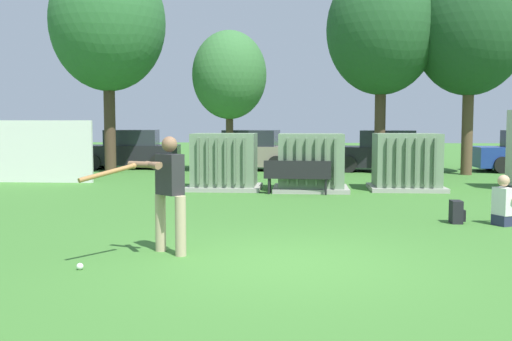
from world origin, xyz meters
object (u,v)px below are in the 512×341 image
at_px(park_bench, 297,175).
at_px(transformer_mid_west, 311,163).
at_px(backpack, 457,212).
at_px(parked_car_right_of_center, 385,152).
at_px(parked_car_leftmost, 130,151).
at_px(sports_ball, 80,266).
at_px(seated_spectator, 507,205).
at_px(transformer_west, 225,162).
at_px(batter, 167,189).
at_px(parked_car_left_of_center, 249,151).
at_px(transformer_mid_east, 406,163).

bearing_deg(park_bench, transformer_mid_west, 66.40).
relative_size(backpack, parked_car_right_of_center, 0.10).
bearing_deg(parked_car_leftmost, transformer_mid_west, -45.40).
distance_m(sports_ball, seated_spectator, 7.87).
relative_size(park_bench, sports_ball, 20.20).
distance_m(transformer_west, transformer_mid_west, 2.49).
bearing_deg(batter, sports_ball, -132.54).
height_order(transformer_west, parked_car_leftmost, same).
bearing_deg(batter, parked_car_left_of_center, 90.69).
distance_m(transformer_west, parked_car_leftmost, 8.89).
height_order(sports_ball, parked_car_leftmost, parked_car_leftmost).
distance_m(transformer_mid_west, parked_car_leftmost, 10.61).
distance_m(transformer_west, backpack, 7.55).
xyz_separation_m(transformer_west, seated_spectator, (6.10, -5.57, -0.41)).
bearing_deg(backpack, transformer_mid_west, 117.57).
height_order(batter, parked_car_left_of_center, batter).
height_order(seated_spectator, backpack, seated_spectator).
height_order(seated_spectator, parked_car_right_of_center, parked_car_right_of_center).
xyz_separation_m(transformer_mid_west, parked_car_right_of_center, (2.99, 6.91, -0.04)).
distance_m(park_bench, sports_ball, 8.96).
bearing_deg(transformer_west, sports_ball, -94.10).
relative_size(transformer_mid_west, park_bench, 1.15).
bearing_deg(parked_car_right_of_center, batter, -108.90).
relative_size(batter, seated_spectator, 1.81).
relative_size(backpack, parked_car_leftmost, 0.10).
bearing_deg(parked_car_leftmost, parked_car_right_of_center, -3.54).
xyz_separation_m(transformer_mid_west, transformer_mid_east, (2.73, 0.45, 0.00)).
relative_size(park_bench, parked_car_leftmost, 0.42).
relative_size(park_bench, parked_car_left_of_center, 0.42).
xyz_separation_m(transformer_west, parked_car_leftmost, (-4.97, 7.37, -0.04)).
height_order(transformer_mid_east, parked_car_leftmost, same).
relative_size(backpack, parked_car_left_of_center, 0.10).
bearing_deg(backpack, transformer_mid_east, 90.01).
bearing_deg(backpack, parked_car_left_of_center, 112.49).
relative_size(park_bench, parked_car_right_of_center, 0.41).
distance_m(parked_car_left_of_center, parked_car_right_of_center, 5.41).
xyz_separation_m(transformer_west, transformer_mid_east, (5.22, 0.27, 0.00)).
xyz_separation_m(backpack, parked_car_left_of_center, (-5.14, 12.43, 0.54)).
xyz_separation_m(seated_spectator, parked_car_left_of_center, (-6.03, 12.58, 0.38)).
xyz_separation_m(batter, backpack, (4.96, 3.09, -0.76)).
height_order(sports_ball, backpack, backpack).
xyz_separation_m(seated_spectator, backpack, (-0.89, 0.15, -0.16)).
distance_m(batter, parked_car_leftmost, 16.72).
relative_size(transformer_mid_west, parked_car_left_of_center, 0.48).
bearing_deg(backpack, parked_car_right_of_center, 88.78).
height_order(transformer_mid_west, parked_car_leftmost, same).
bearing_deg(transformer_west, transformer_mid_west, -4.31).
height_order(backpack, parked_car_left_of_center, parked_car_left_of_center).
height_order(backpack, parked_car_leftmost, parked_car_leftmost).
bearing_deg(transformer_west, transformer_mid_east, 2.91).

